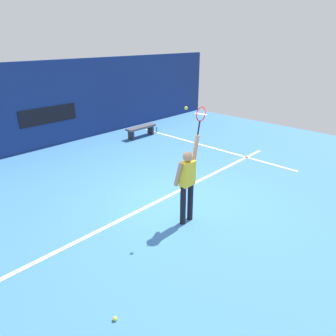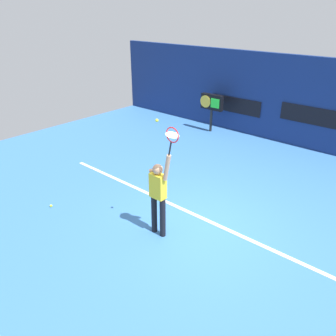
# 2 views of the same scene
# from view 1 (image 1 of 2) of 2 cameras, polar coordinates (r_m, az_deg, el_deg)

# --- Properties ---
(ground_plane) EXTENTS (18.00, 18.00, 0.00)m
(ground_plane) POSITION_cam_1_polar(r_m,az_deg,el_deg) (8.02, 1.34, -6.15)
(ground_plane) COLOR #3870B2
(back_wall) EXTENTS (18.00, 0.20, 3.14)m
(back_wall) POSITION_cam_1_polar(r_m,az_deg,el_deg) (12.56, -21.52, 10.66)
(back_wall) COLOR navy
(back_wall) RESTS_ON ground_plane
(sponsor_banner_center) EXTENTS (2.20, 0.03, 0.60)m
(sponsor_banner_center) POSITION_cam_1_polar(r_m,az_deg,el_deg) (12.53, -21.04, 9.01)
(sponsor_banner_center) COLOR black
(court_baseline) EXTENTS (10.00, 0.10, 0.01)m
(court_baseline) POSITION_cam_1_polar(r_m,az_deg,el_deg) (8.21, -0.30, -5.38)
(court_baseline) COLOR white
(court_baseline) RESTS_ON ground_plane
(court_sideline) EXTENTS (0.10, 7.00, 0.01)m
(court_sideline) POSITION_cam_1_polar(r_m,az_deg,el_deg) (12.07, 7.28, 3.90)
(court_sideline) COLOR white
(court_sideline) RESTS_ON ground_plane
(tennis_player) EXTENTS (0.60, 0.31, 1.99)m
(tennis_player) POSITION_cam_1_polar(r_m,az_deg,el_deg) (6.75, 3.52, -2.41)
(tennis_player) COLOR black
(tennis_player) RESTS_ON ground_plane
(tennis_racket) EXTENTS (0.37, 0.27, 0.62)m
(tennis_racket) POSITION_cam_1_polar(r_m,az_deg,el_deg) (6.58, 6.01, 9.52)
(tennis_racket) COLOR black
(tennis_ball) EXTENTS (0.07, 0.07, 0.07)m
(tennis_ball) POSITION_cam_1_polar(r_m,az_deg,el_deg) (6.23, 3.32, 10.91)
(tennis_ball) COLOR #CCE033
(court_bench) EXTENTS (1.40, 0.36, 0.45)m
(court_bench) POSITION_cam_1_polar(r_m,az_deg,el_deg) (13.19, -4.97, 7.14)
(court_bench) COLOR #4C4C51
(court_bench) RESTS_ON ground_plane
(water_bottle) EXTENTS (0.07, 0.07, 0.24)m
(water_bottle) POSITION_cam_1_polar(r_m,az_deg,el_deg) (13.85, -2.08, 7.04)
(water_bottle) COLOR #338CD8
(water_bottle) RESTS_ON ground_plane
(spare_ball) EXTENTS (0.07, 0.07, 0.07)m
(spare_ball) POSITION_cam_1_polar(r_m,az_deg,el_deg) (5.18, -9.69, -25.55)
(spare_ball) COLOR #CCE033
(spare_ball) RESTS_ON ground_plane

